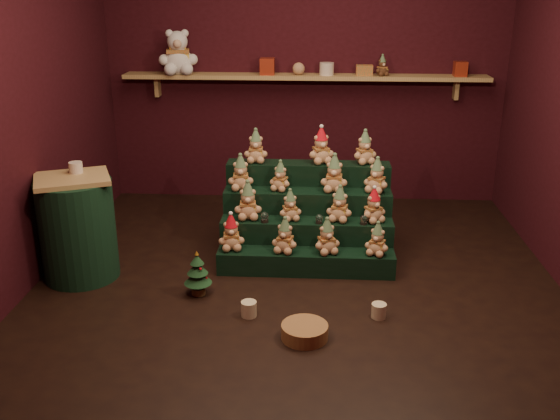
# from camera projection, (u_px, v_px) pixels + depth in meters

# --- Properties ---
(ground) EXTENTS (4.00, 4.00, 0.00)m
(ground) POSITION_uv_depth(u_px,v_px,m) (297.00, 280.00, 4.85)
(ground) COLOR black
(ground) RESTS_ON ground
(back_wall) EXTENTS (4.00, 0.10, 2.80)m
(back_wall) POSITION_uv_depth(u_px,v_px,m) (305.00, 64.00, 6.29)
(back_wall) COLOR black
(back_wall) RESTS_ON ground
(front_wall) EXTENTS (4.00, 0.10, 2.80)m
(front_wall) POSITION_uv_depth(u_px,v_px,m) (283.00, 194.00, 2.45)
(front_wall) COLOR black
(front_wall) RESTS_ON ground
(left_wall) EXTENTS (0.10, 4.00, 2.80)m
(left_wall) POSITION_uv_depth(u_px,v_px,m) (15.00, 97.00, 4.48)
(left_wall) COLOR black
(left_wall) RESTS_ON ground
(back_shelf) EXTENTS (3.60, 0.26, 0.24)m
(back_shelf) POSITION_uv_depth(u_px,v_px,m) (305.00, 77.00, 6.16)
(back_shelf) COLOR tan
(back_shelf) RESTS_ON ground
(riser_tier_front) EXTENTS (1.40, 0.22, 0.18)m
(riser_tier_front) POSITION_uv_depth(u_px,v_px,m) (306.00, 262.00, 4.95)
(riser_tier_front) COLOR black
(riser_tier_front) RESTS_ON ground
(riser_tier_midfront) EXTENTS (1.40, 0.22, 0.36)m
(riser_tier_midfront) POSITION_uv_depth(u_px,v_px,m) (306.00, 241.00, 5.12)
(riser_tier_midfront) COLOR black
(riser_tier_midfront) RESTS_ON ground
(riser_tier_midback) EXTENTS (1.40, 0.22, 0.54)m
(riser_tier_midback) POSITION_uv_depth(u_px,v_px,m) (307.00, 221.00, 5.30)
(riser_tier_midback) COLOR black
(riser_tier_midback) RESTS_ON ground
(riser_tier_back) EXTENTS (1.40, 0.22, 0.72)m
(riser_tier_back) POSITION_uv_depth(u_px,v_px,m) (308.00, 202.00, 5.47)
(riser_tier_back) COLOR black
(riser_tier_back) RESTS_ON ground
(teddy_0) EXTENTS (0.24, 0.22, 0.29)m
(teddy_0) POSITION_uv_depth(u_px,v_px,m) (231.00, 232.00, 4.92)
(teddy_0) COLOR tan
(teddy_0) RESTS_ON riser_tier_front
(teddy_1) EXTENTS (0.24, 0.23, 0.28)m
(teddy_1) POSITION_uv_depth(u_px,v_px,m) (285.00, 235.00, 4.87)
(teddy_1) COLOR tan
(teddy_1) RESTS_ON riser_tier_front
(teddy_2) EXTENTS (0.26, 0.25, 0.28)m
(teddy_2) POSITION_uv_depth(u_px,v_px,m) (327.00, 236.00, 4.85)
(teddy_2) COLOR tan
(teddy_2) RESTS_ON riser_tier_front
(teddy_3) EXTENTS (0.24, 0.23, 0.26)m
(teddy_3) POSITION_uv_depth(u_px,v_px,m) (378.00, 239.00, 4.82)
(teddy_3) COLOR tan
(teddy_3) RESTS_ON riser_tier_front
(teddy_4) EXTENTS (0.24, 0.22, 0.31)m
(teddy_4) POSITION_uv_depth(u_px,v_px,m) (248.00, 200.00, 5.05)
(teddy_4) COLOR tan
(teddy_4) RESTS_ON riser_tier_midfront
(teddy_5) EXTENTS (0.22, 0.21, 0.25)m
(teddy_5) POSITION_uv_depth(u_px,v_px,m) (290.00, 205.00, 5.03)
(teddy_5) COLOR tan
(teddy_5) RESTS_ON riser_tier_midfront
(teddy_6) EXTENTS (0.24, 0.23, 0.29)m
(teddy_6) POSITION_uv_depth(u_px,v_px,m) (340.00, 204.00, 5.01)
(teddy_6) COLOR tan
(teddy_6) RESTS_ON riser_tier_midfront
(teddy_7) EXTENTS (0.26, 0.26, 0.28)m
(teddy_7) POSITION_uv_depth(u_px,v_px,m) (374.00, 205.00, 4.99)
(teddy_7) COLOR tan
(teddy_7) RESTS_ON riser_tier_midfront
(teddy_8) EXTENTS (0.23, 0.21, 0.30)m
(teddy_8) POSITION_uv_depth(u_px,v_px,m) (241.00, 172.00, 5.19)
(teddy_8) COLOR tan
(teddy_8) RESTS_ON riser_tier_midback
(teddy_9) EXTENTS (0.22, 0.21, 0.25)m
(teddy_9) POSITION_uv_depth(u_px,v_px,m) (280.00, 176.00, 5.18)
(teddy_9) COLOR tan
(teddy_9) RESTS_ON riser_tier_midback
(teddy_10) EXTENTS (0.24, 0.22, 0.31)m
(teddy_10) POSITION_uv_depth(u_px,v_px,m) (334.00, 173.00, 5.14)
(teddy_10) COLOR tan
(teddy_10) RESTS_ON riser_tier_midback
(teddy_11) EXTENTS (0.27, 0.26, 0.29)m
(teddy_11) POSITION_uv_depth(u_px,v_px,m) (377.00, 175.00, 5.13)
(teddy_11) COLOR tan
(teddy_11) RESTS_ON riser_tier_midback
(teddy_12) EXTENTS (0.21, 0.19, 0.28)m
(teddy_12) POSITION_uv_depth(u_px,v_px,m) (256.00, 146.00, 5.33)
(teddy_12) COLOR tan
(teddy_12) RESTS_ON riser_tier_back
(teddy_13) EXTENTS (0.27, 0.25, 0.30)m
(teddy_13) POSITION_uv_depth(u_px,v_px,m) (321.00, 146.00, 5.30)
(teddy_13) COLOR tan
(teddy_13) RESTS_ON riser_tier_back
(teddy_14) EXTENTS (0.25, 0.24, 0.28)m
(teddy_14) POSITION_uv_depth(u_px,v_px,m) (365.00, 147.00, 5.29)
(teddy_14) COLOR tan
(teddy_14) RESTS_ON riser_tier_back
(snow_globe_a) EXTENTS (0.06, 0.06, 0.09)m
(snow_globe_a) POSITION_uv_depth(u_px,v_px,m) (265.00, 217.00, 5.01)
(snow_globe_a) COLOR black
(snow_globe_a) RESTS_ON riser_tier_midfront
(snow_globe_b) EXTENTS (0.06, 0.06, 0.08)m
(snow_globe_b) POSITION_uv_depth(u_px,v_px,m) (319.00, 219.00, 4.98)
(snow_globe_b) COLOR black
(snow_globe_b) RESTS_ON riser_tier_midfront
(snow_globe_c) EXTENTS (0.06, 0.06, 0.08)m
(snow_globe_c) POSITION_uv_depth(u_px,v_px,m) (364.00, 220.00, 4.96)
(snow_globe_c) COLOR black
(snow_globe_c) RESTS_ON riser_tier_midfront
(side_table) EXTENTS (0.67, 0.62, 0.82)m
(side_table) POSITION_uv_depth(u_px,v_px,m) (78.00, 228.00, 4.78)
(side_table) COLOR tan
(side_table) RESTS_ON ground
(table_ornament) EXTENTS (0.10, 0.10, 0.08)m
(table_ornament) POSITION_uv_depth(u_px,v_px,m) (76.00, 167.00, 4.72)
(table_ornament) COLOR beige
(table_ornament) RESTS_ON side_table
(mini_christmas_tree) EXTENTS (0.21, 0.21, 0.35)m
(mini_christmas_tree) POSITION_uv_depth(u_px,v_px,m) (198.00, 273.00, 4.57)
(mini_christmas_tree) COLOR #4C351B
(mini_christmas_tree) RESTS_ON ground
(mug_left) EXTENTS (0.11, 0.11, 0.11)m
(mug_left) POSITION_uv_depth(u_px,v_px,m) (249.00, 309.00, 4.31)
(mug_left) COLOR beige
(mug_left) RESTS_ON ground
(mug_right) EXTENTS (0.10, 0.10, 0.10)m
(mug_right) POSITION_uv_depth(u_px,v_px,m) (379.00, 311.00, 4.29)
(mug_right) COLOR beige
(mug_right) RESTS_ON ground
(wicker_basket) EXTENTS (0.31, 0.31, 0.10)m
(wicker_basket) POSITION_uv_depth(u_px,v_px,m) (305.00, 332.00, 4.04)
(wicker_basket) COLOR #9C6D3E
(wicker_basket) RESTS_ON ground
(white_bear) EXTENTS (0.44, 0.41, 0.54)m
(white_bear) POSITION_uv_depth(u_px,v_px,m) (178.00, 46.00, 6.10)
(white_bear) COLOR white
(white_bear) RESTS_ON back_shelf
(brown_bear) EXTENTS (0.18, 0.17, 0.20)m
(brown_bear) POSITION_uv_depth(u_px,v_px,m) (382.00, 65.00, 6.04)
(brown_bear) COLOR #512C1B
(brown_bear) RESTS_ON back_shelf
(gift_tin_red_a) EXTENTS (0.14, 0.14, 0.16)m
(gift_tin_red_a) POSITION_uv_depth(u_px,v_px,m) (267.00, 66.00, 6.12)
(gift_tin_red_a) COLOR maroon
(gift_tin_red_a) RESTS_ON back_shelf
(gift_tin_cream) EXTENTS (0.14, 0.14, 0.12)m
(gift_tin_cream) POSITION_uv_depth(u_px,v_px,m) (327.00, 69.00, 6.10)
(gift_tin_cream) COLOR beige
(gift_tin_cream) RESTS_ON back_shelf
(gift_tin_red_b) EXTENTS (0.12, 0.12, 0.14)m
(gift_tin_red_b) POSITION_uv_depth(u_px,v_px,m) (460.00, 69.00, 6.02)
(gift_tin_red_b) COLOR maroon
(gift_tin_red_b) RESTS_ON back_shelf
(shelf_plush_ball) EXTENTS (0.12, 0.12, 0.12)m
(shelf_plush_ball) POSITION_uv_depth(u_px,v_px,m) (299.00, 69.00, 6.11)
(shelf_plush_ball) COLOR tan
(shelf_plush_ball) RESTS_ON back_shelf
(scarf_gift_box) EXTENTS (0.16, 0.10, 0.10)m
(scarf_gift_box) POSITION_uv_depth(u_px,v_px,m) (364.00, 70.00, 6.08)
(scarf_gift_box) COLOR #D8511E
(scarf_gift_box) RESTS_ON back_shelf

